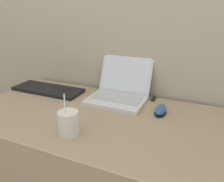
# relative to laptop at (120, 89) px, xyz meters

# --- Properties ---
(desk) EXTENTS (1.40, 0.68, 0.71)m
(desk) POSITION_rel_laptop_xyz_m (0.01, -0.24, -0.41)
(desk) COLOR tan
(desk) RESTS_ON ground_plane
(laptop) EXTENTS (0.31, 0.32, 0.24)m
(laptop) POSITION_rel_laptop_xyz_m (0.00, 0.00, 0.00)
(laptop) COLOR silver
(laptop) RESTS_ON desk
(drink_cup) EXTENTS (0.09, 0.09, 0.18)m
(drink_cup) POSITION_rel_laptop_xyz_m (-0.05, -0.44, -0.00)
(drink_cup) COLOR silver
(drink_cup) RESTS_ON desk
(computer_mouse) EXTENTS (0.06, 0.12, 0.04)m
(computer_mouse) POSITION_rel_laptop_xyz_m (0.26, -0.09, -0.04)
(computer_mouse) COLOR black
(computer_mouse) RESTS_ON desk
(external_keyboard) EXTENTS (0.45, 0.17, 0.02)m
(external_keyboard) POSITION_rel_laptop_xyz_m (-0.46, -0.07, -0.05)
(external_keyboard) COLOR black
(external_keyboard) RESTS_ON desk
(usb_stick) EXTENTS (0.02, 0.06, 0.01)m
(usb_stick) POSITION_rel_laptop_xyz_m (0.18, 0.07, -0.05)
(usb_stick) COLOR black
(usb_stick) RESTS_ON desk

